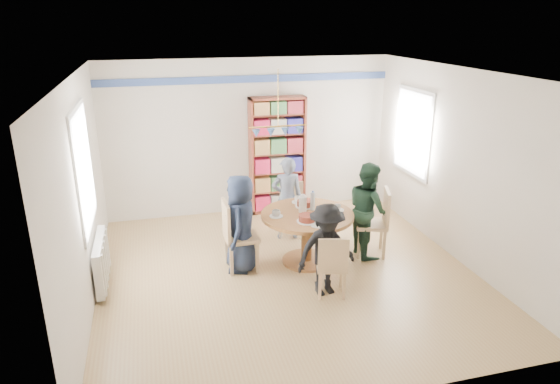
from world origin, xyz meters
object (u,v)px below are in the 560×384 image
object	(u,v)px
person_near	(326,250)
chair_near	(332,264)
radiator	(102,261)
person_far	(287,198)
chair_far	(291,206)
chair_left	(235,233)
person_right	(368,209)
dining_table	(307,226)
person_left	(241,224)
bookshelf	(277,156)
chair_right	(377,219)

from	to	relation	value
person_near	chair_near	bearing A→B (deg)	-75.40
radiator	person_near	distance (m)	2.90
person_far	person_near	distance (m)	1.77
chair_far	person_far	xyz separation A→B (m)	(-0.11, -0.15, 0.19)
person_near	chair_far	bearing A→B (deg)	78.39
radiator	chair_near	world-z (taller)	chair_near
chair_near	person_near	world-z (taller)	person_near
chair_left	person_right	world-z (taller)	person_right
dining_table	person_left	xyz separation A→B (m)	(-0.94, 0.03, 0.13)
chair_near	person_left	size ratio (longest dim) A/B	0.61
chair_far	bookshelf	distance (m)	1.18
radiator	chair_far	xyz separation A→B (m)	(2.83, 0.99, 0.12)
chair_left	bookshelf	bearing A→B (deg)	61.16
person_far	person_near	size ratio (longest dim) A/B	1.10
chair_left	radiator	bearing A→B (deg)	-179.91
dining_table	chair_left	world-z (taller)	chair_left
chair_right	bookshelf	bearing A→B (deg)	114.79
radiator	chair_far	bearing A→B (deg)	19.33
chair_right	person_right	distance (m)	0.21
chair_right	person_far	size ratio (longest dim) A/B	0.76
radiator	bookshelf	bearing A→B (deg)	35.33
chair_far	bookshelf	bearing A→B (deg)	87.56
chair_far	person_left	world-z (taller)	person_left
dining_table	chair_left	bearing A→B (deg)	177.56
chair_near	person_near	size ratio (longest dim) A/B	0.69
radiator	chair_right	distance (m)	3.85
chair_left	bookshelf	size ratio (longest dim) A/B	0.49
dining_table	person_far	size ratio (longest dim) A/B	0.98
chair_near	person_far	size ratio (longest dim) A/B	0.63
person_near	bookshelf	distance (m)	2.99
dining_table	chair_right	size ratio (longest dim) A/B	1.30
radiator	person_right	distance (m)	3.73
radiator	dining_table	world-z (taller)	dining_table
chair_far	person_right	bearing A→B (deg)	-48.53
dining_table	chair_near	xyz separation A→B (m)	(0.01, -0.98, -0.09)
dining_table	bookshelf	size ratio (longest dim) A/B	0.63
chair_far	person_left	xyz separation A→B (m)	(-1.00, -1.00, 0.21)
chair_far	bookshelf	size ratio (longest dim) A/B	0.42
chair_left	chair_right	xyz separation A→B (m)	(2.09, -0.06, -0.00)
radiator	bookshelf	size ratio (longest dim) A/B	0.49
chair_right	chair_far	xyz separation A→B (m)	(-1.01, 1.05, -0.08)
person_left	bookshelf	world-z (taller)	bookshelf
radiator	chair_left	world-z (taller)	chair_left
person_far	chair_far	bearing A→B (deg)	-119.21
chair_left	bookshelf	world-z (taller)	bookshelf
person_left	person_near	bearing A→B (deg)	60.93
chair_right	person_near	size ratio (longest dim) A/B	0.83
chair_far	person_far	bearing A→B (deg)	-126.42
dining_table	chair_near	size ratio (longest dim) A/B	1.55
chair_far	chair_near	bearing A→B (deg)	-91.34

